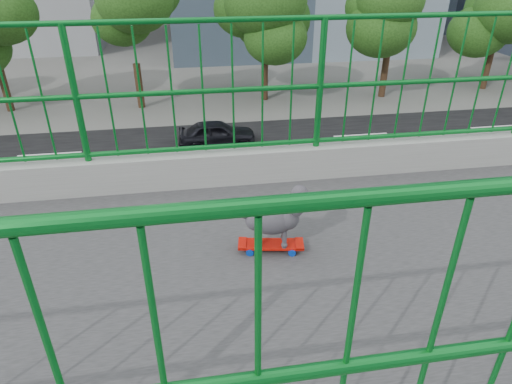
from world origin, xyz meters
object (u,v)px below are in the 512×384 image
at_px(skateboard, 271,245).
at_px(car_4, 217,133).
at_px(poodle, 275,216).
at_px(car_0, 470,289).

bearing_deg(skateboard, car_4, -172.91).
distance_m(poodle, car_4, 19.68).
relative_size(poodle, car_4, 0.13).
relative_size(skateboard, poodle, 0.95).
distance_m(skateboard, car_0, 10.87).
height_order(skateboard, car_4, skateboard).
bearing_deg(car_4, poodle, 177.41).
bearing_deg(poodle, skateboard, -90.00).
bearing_deg(car_4, car_0, -155.32).
relative_size(poodle, car_0, 0.12).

